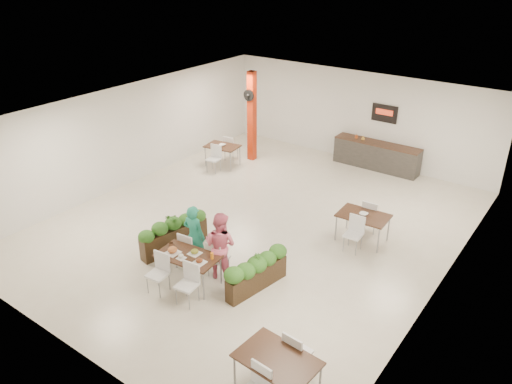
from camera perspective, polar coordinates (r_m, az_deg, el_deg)
ground at (r=13.93m, az=0.18°, el=-3.65°), size 12.00×12.00×0.00m
room_shell at (r=13.06m, az=0.19°, el=4.03°), size 10.10×12.10×3.22m
red_column at (r=17.74m, az=-0.49°, el=8.74°), size 0.40×0.41×3.20m
service_counter at (r=17.82m, az=13.60°, el=4.15°), size 3.00×0.64×2.20m
main_table at (r=11.36m, az=-7.81°, el=-7.64°), size 1.48×1.74×0.92m
diner_man at (r=11.91m, az=-7.07°, el=-5.01°), size 0.61×0.44×1.58m
diner_woman at (r=11.43m, az=-4.10°, el=-6.10°), size 0.86×0.71×1.65m
planter_left at (r=12.72m, az=-9.38°, el=-4.47°), size 0.71×1.91×1.02m
planter_right at (r=11.17m, az=0.09°, el=-8.97°), size 0.63×1.74×0.91m
side_table_a at (r=17.52m, az=-3.85°, el=4.93°), size 1.24×1.66×0.92m
side_table_b at (r=13.16m, az=12.15°, el=-3.01°), size 1.32×1.64×0.92m
side_table_c at (r=8.82m, az=2.44°, el=-19.01°), size 1.42×1.65×0.92m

